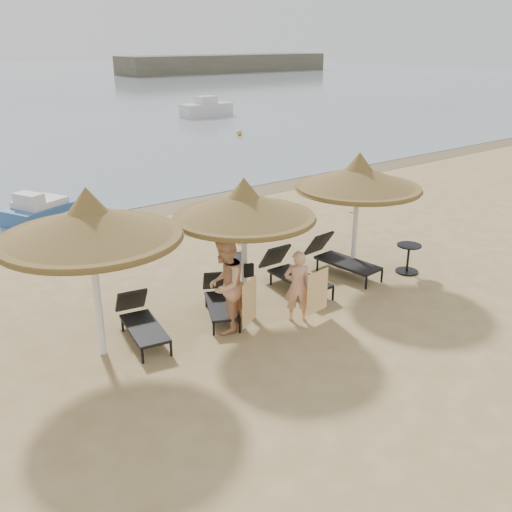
{
  "coord_description": "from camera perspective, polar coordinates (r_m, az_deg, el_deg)",
  "views": [
    {
      "loc": [
        -6.66,
        -8.16,
        5.7
      ],
      "look_at": [
        0.58,
        1.2,
        1.17
      ],
      "focal_mm": 40.0,
      "sensor_mm": 36.0,
      "label": 1
    }
  ],
  "objects": [
    {
      "name": "person_left",
      "position": [
        11.53,
        -3.1,
        -2.21
      ],
      "size": [
        1.28,
        1.22,
        2.35
      ],
      "primitive_type": "imported",
      "rotation": [
        0.0,
        0.0,
        3.81
      ],
      "color": "#E3A479",
      "rests_on": "ground"
    },
    {
      "name": "lounger_far_left",
      "position": [
        11.82,
        -11.48,
        -6.29
      ],
      "size": [
        0.95,
        1.95,
        0.84
      ],
      "rotation": [
        0.0,
        0.0,
        -0.18
      ],
      "color": "black",
      "rests_on": "ground"
    },
    {
      "name": "buoy_right",
      "position": [
        36.45,
        -1.67,
        12.21
      ],
      "size": [
        0.35,
        0.35,
        0.35
      ],
      "primitive_type": "sphere",
      "color": "gold",
      "rests_on": "ground"
    },
    {
      "name": "towel_right",
      "position": [
        12.22,
        6.17,
        -3.57
      ],
      "size": [
        0.68,
        0.11,
        0.95
      ],
      "rotation": [
        0.0,
        0.0,
        0.13
      ],
      "color": "orange",
      "rests_on": "ground"
    },
    {
      "name": "lounger_near_right",
      "position": [
        13.82,
        3.64,
        -1.6
      ],
      "size": [
        0.75,
        2.09,
        0.93
      ],
      "rotation": [
        0.0,
        0.0,
        -0.03
      ],
      "color": "black",
      "rests_on": "ground"
    },
    {
      "name": "person_right",
      "position": [
        12.06,
        4.19,
        -2.46
      ],
      "size": [
        1.01,
        0.95,
        1.85
      ],
      "primitive_type": "imported",
      "rotation": [
        0.0,
        0.0,
        2.49
      ],
      "color": "#E3A479",
      "rests_on": "ground"
    },
    {
      "name": "pedal_boat",
      "position": [
        20.14,
        -20.76,
        4.28
      ],
      "size": [
        2.63,
        2.16,
        1.06
      ],
      "rotation": [
        0.0,
        0.0,
        0.42
      ],
      "color": "#2A548F",
      "rests_on": "ground"
    },
    {
      "name": "ground",
      "position": [
        11.98,
        1.31,
        -7.48
      ],
      "size": [
        160.0,
        160.0,
        0.0
      ],
      "primitive_type": "plane",
      "color": "tan",
      "rests_on": "ground"
    },
    {
      "name": "lounger_far_right",
      "position": [
        14.84,
        8.29,
        -0.13
      ],
      "size": [
        0.86,
        2.15,
        0.94
      ],
      "rotation": [
        0.0,
        0.0,
        0.08
      ],
      "color": "black",
      "rests_on": "ground"
    },
    {
      "name": "lounger_near_left",
      "position": [
        12.57,
        -3.61,
        -4.24
      ],
      "size": [
        1.34,
        1.88,
        0.81
      ],
      "rotation": [
        0.0,
        0.0,
        -0.46
      ],
      "color": "black",
      "rests_on": "ground"
    },
    {
      "name": "palapa_right",
      "position": [
        14.38,
        10.2,
        7.7
      ],
      "size": [
        3.15,
        3.15,
        3.13
      ],
      "rotation": [
        0.0,
        0.0,
        0.36
      ],
      "color": "white",
      "rests_on": "ground"
    },
    {
      "name": "bag_dark",
      "position": [
        12.3,
        -0.72,
        -1.44
      ],
      "size": [
        0.22,
        0.13,
        0.3
      ],
      "rotation": [
        0.0,
        0.0,
        -0.27
      ],
      "color": "black",
      "rests_on": "ground"
    },
    {
      "name": "wet_sand_strip",
      "position": [
        19.63,
        -16.23,
        3.21
      ],
      "size": [
        200.0,
        1.6,
        0.01
      ],
      "primitive_type": "cube",
      "color": "brown",
      "rests_on": "ground"
    },
    {
      "name": "palapa_center",
      "position": [
        11.96,
        -1.21,
        4.99
      ],
      "size": [
        3.06,
        3.06,
        3.03
      ],
      "rotation": [
        0.0,
        0.0,
        0.19
      ],
      "color": "white",
      "rests_on": "ground"
    },
    {
      "name": "side_table",
      "position": [
        15.25,
        14.95,
        -0.33
      ],
      "size": [
        0.63,
        0.63,
        0.76
      ],
      "rotation": [
        0.0,
        0.0,
        0.39
      ],
      "color": "black",
      "rests_on": "ground"
    },
    {
      "name": "palapa_left",
      "position": [
        10.54,
        -16.34,
        3.1
      ],
      "size": [
        3.33,
        3.33,
        3.3
      ],
      "rotation": [
        0.0,
        0.0,
        -0.43
      ],
      "color": "white",
      "rests_on": "ground"
    },
    {
      "name": "towel_left",
      "position": [
        11.67,
        -0.65,
        -4.61
      ],
      "size": [
        0.62,
        0.35,
        0.97
      ],
      "rotation": [
        0.0,
        0.0,
        0.5
      ],
      "color": "orange",
      "rests_on": "ground"
    },
    {
      "name": "bag_patterned",
      "position": [
        12.5,
        -1.66,
        -0.39
      ],
      "size": [
        0.28,
        0.12,
        0.35
      ],
      "rotation": [
        0.0,
        0.0,
        0.1
      ],
      "color": "silver",
      "rests_on": "ground"
    }
  ]
}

